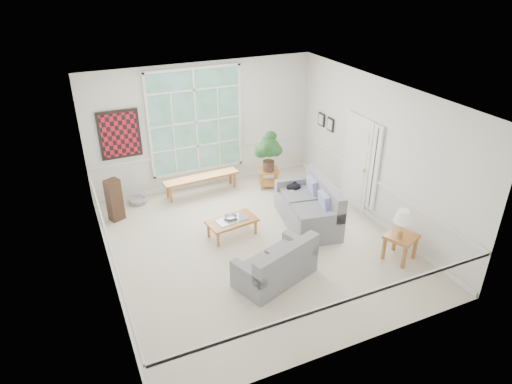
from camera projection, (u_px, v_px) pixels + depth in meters
floor at (256, 244)px, 9.06m from camera, size 5.50×6.00×0.01m
ceiling at (255, 96)px, 7.67m from camera, size 5.50×6.00×0.02m
wall_back at (204, 126)px, 10.79m from camera, size 5.50×0.02×3.00m
wall_front at (349, 266)px, 5.94m from camera, size 5.50×0.02×3.00m
wall_left at (100, 206)px, 7.37m from camera, size 0.02×6.00×3.00m
wall_right at (378, 152)px, 9.36m from camera, size 0.02×6.00×3.00m
window_back at (196, 122)px, 10.62m from camera, size 2.30×0.08×2.40m
entry_door at (357, 162)px, 10.04m from camera, size 0.08×0.90×2.10m
door_sidelight at (375, 169)px, 9.49m from camera, size 0.08×0.26×1.90m
wall_art at (120, 135)px, 10.00m from camera, size 0.90×0.06×1.10m
wall_frame_near at (330, 125)px, 10.74m from camera, size 0.04×0.26×0.32m
wall_frame_far at (321, 120)px, 11.06m from camera, size 0.04×0.26×0.32m
loveseat_right at (308, 203)px, 9.54m from camera, size 1.23×1.93×0.97m
loveseat_front at (275, 260)px, 7.92m from camera, size 1.61×1.19×0.78m
coffee_table at (232, 228)px, 9.25m from camera, size 1.06×0.67×0.37m
pewter_bowl at (231, 217)px, 9.20m from camera, size 0.39×0.39×0.08m
window_bench at (202, 185)px, 10.92m from camera, size 1.85×0.47×0.43m
end_table at (268, 178)px, 11.21m from camera, size 0.60×0.60×0.47m
houseplant at (269, 152)px, 10.80m from camera, size 0.59×0.59×0.97m
side_table at (400, 247)px, 8.50m from camera, size 0.67×0.67×0.53m
table_lamp at (402, 224)px, 8.20m from camera, size 0.45×0.45×0.56m
pet_bed at (138, 201)px, 10.52m from camera, size 0.49×0.49×0.12m
floor_speaker at (114, 200)px, 9.70m from camera, size 0.36×0.33×0.94m
cat at (294, 187)px, 10.02m from camera, size 0.36×0.27×0.16m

